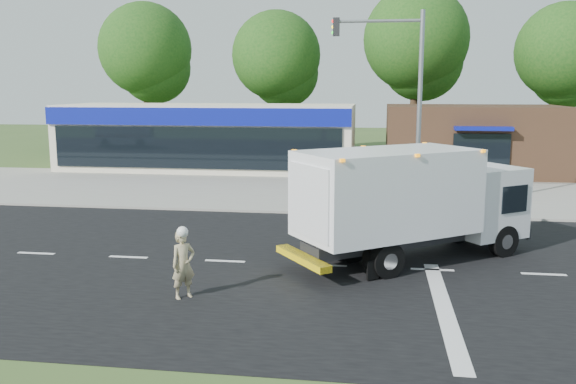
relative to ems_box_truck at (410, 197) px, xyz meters
name	(u,v)px	position (x,y,z in m)	size (l,w,h in m)	color
ground	(326,266)	(-2.37, -0.84, -1.94)	(120.00, 120.00, 0.00)	#385123
road_asphalt	(326,266)	(-2.37, -0.84, -1.93)	(60.00, 14.00, 0.02)	black
sidewalk	(342,208)	(-2.37, 7.36, -1.88)	(60.00, 2.40, 0.12)	gray
parking_apron	(348,187)	(-2.37, 13.16, -1.93)	(60.00, 9.00, 0.02)	gray
lane_markings	(373,282)	(-1.02, -2.19, -1.92)	(55.20, 7.00, 0.01)	silver
ems_box_truck	(410,197)	(0.00, 0.00, 0.00)	(7.51, 6.33, 3.36)	black
emergency_worker	(183,263)	(-5.59, -4.04, -1.05)	(0.72, 0.72, 1.80)	tan
retail_strip_mall	(208,137)	(-11.37, 19.09, 0.08)	(18.00, 6.20, 4.00)	beige
brown_storefront	(473,140)	(4.63, 19.14, 0.06)	(10.00, 6.70, 4.00)	#382316
traffic_signal_pole	(403,91)	(-0.01, 6.76, 2.99)	(3.51, 0.25, 8.00)	gray
background_trees	(347,54)	(-3.21, 27.32, 5.44)	(36.77, 7.39, 12.10)	#332114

